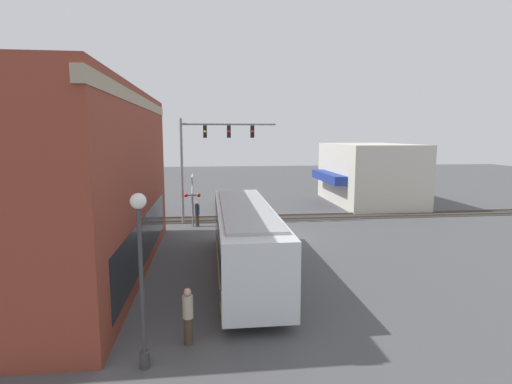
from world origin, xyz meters
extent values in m
plane|color=#4C4C4F|center=(0.00, 0.00, 0.00)|extent=(120.00, 120.00, 0.00)
cube|color=brown|center=(-5.73, 12.55, 4.34)|extent=(16.81, 10.11, 8.67)
cube|color=gray|center=(-5.73, 7.65, 8.12)|extent=(17.01, 0.36, 0.50)
cube|color=black|center=(-5.73, 7.55, 1.70)|extent=(14.12, 0.12, 2.20)
cube|color=beige|center=(12.13, -11.01, 2.87)|extent=(11.17, 7.03, 5.74)
cube|color=navy|center=(12.13, -6.95, 2.60)|extent=(7.82, 1.20, 0.80)
cube|color=silver|center=(-6.72, 2.80, 1.82)|extent=(12.43, 2.55, 2.79)
cube|color=black|center=(-6.72, 2.80, 2.24)|extent=(12.19, 2.59, 1.17)
cube|color=gold|center=(-6.72, 2.80, 0.59)|extent=(12.19, 2.58, 0.24)
cube|color=#A5A8AA|center=(-6.72, 2.80, 3.27)|extent=(10.57, 2.17, 0.12)
cylinder|color=black|center=(-2.70, 2.80, 0.50)|extent=(1.00, 2.57, 1.00)
cylinder|color=black|center=(-11.14, 2.80, 0.50)|extent=(1.00, 2.57, 1.00)
cylinder|color=gray|center=(4.82, 6.44, 3.89)|extent=(0.20, 0.20, 7.79)
cylinder|color=gray|center=(4.82, 2.94, 7.39)|extent=(0.16, 6.98, 0.16)
cube|color=black|center=(4.82, 4.69, 6.84)|extent=(0.30, 0.27, 0.90)
sphere|color=yellow|center=(4.66, 4.69, 6.84)|extent=(0.20, 0.20, 0.20)
cube|color=black|center=(4.82, 2.94, 6.84)|extent=(0.30, 0.27, 0.90)
sphere|color=red|center=(4.66, 2.94, 6.84)|extent=(0.20, 0.20, 0.20)
cube|color=black|center=(4.82, 1.20, 6.84)|extent=(0.30, 0.27, 0.90)
sphere|color=red|center=(4.66, 1.20, 6.84)|extent=(0.20, 0.20, 0.20)
cylinder|color=gray|center=(3.73, 5.66, 1.80)|extent=(0.14, 0.14, 3.60)
cube|color=white|center=(3.73, 5.66, 3.10)|extent=(1.41, 0.06, 1.41)
cube|color=white|center=(3.73, 5.66, 3.10)|extent=(1.41, 0.06, 1.41)
cylinder|color=#38383A|center=(3.73, 5.66, 2.30)|extent=(0.08, 0.90, 0.08)
sphere|color=red|center=(3.68, 5.21, 2.30)|extent=(0.28, 0.28, 0.28)
sphere|color=red|center=(3.68, 6.11, 2.30)|extent=(0.28, 0.28, 0.28)
cylinder|color=#38383A|center=(-14.12, 6.31, 0.25)|extent=(0.28, 0.28, 0.50)
cylinder|color=#38383A|center=(-14.12, 6.31, 2.30)|extent=(0.12, 0.12, 4.60)
sphere|color=white|center=(-14.12, 6.31, 4.82)|extent=(0.44, 0.44, 0.44)
cube|color=#332D28|center=(6.00, 0.00, 0.01)|extent=(2.60, 60.00, 0.03)
cube|color=#6B6056|center=(5.28, 0.00, 0.07)|extent=(0.07, 60.00, 0.15)
cube|color=#6B6056|center=(6.72, 0.00, 0.07)|extent=(0.07, 60.00, 0.15)
cube|color=slate|center=(11.08, 2.80, 0.52)|extent=(4.86, 1.80, 0.54)
cube|color=black|center=(10.84, 2.80, 1.12)|extent=(2.67, 1.62, 0.65)
cylinder|color=black|center=(12.59, 2.80, 0.32)|extent=(0.64, 1.82, 0.64)
cylinder|color=black|center=(9.57, 2.80, 0.32)|extent=(0.64, 1.82, 0.64)
cylinder|color=#473828|center=(3.65, 5.34, 0.44)|extent=(0.28, 0.28, 0.88)
cylinder|color=#262D4C|center=(3.65, 5.34, 1.24)|extent=(0.34, 0.34, 0.73)
sphere|color=tan|center=(3.65, 5.34, 1.73)|extent=(0.24, 0.24, 0.24)
cylinder|color=#473828|center=(-12.94, 5.14, 0.44)|extent=(0.28, 0.28, 0.88)
cylinder|color=#B2A58C|center=(-12.94, 5.14, 1.24)|extent=(0.34, 0.34, 0.73)
sphere|color=tan|center=(-12.94, 5.14, 1.73)|extent=(0.24, 0.24, 0.24)
camera|label=1|loc=(-24.98, 4.38, 6.58)|focal=28.00mm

